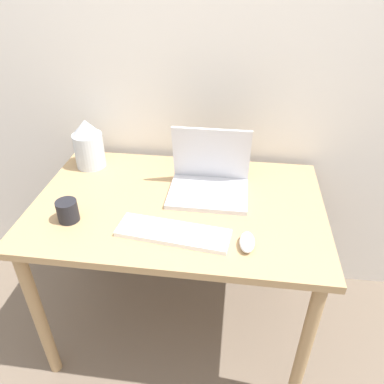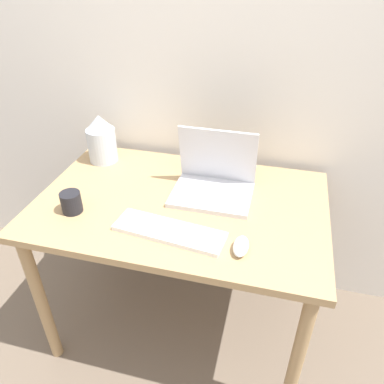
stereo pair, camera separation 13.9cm
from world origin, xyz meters
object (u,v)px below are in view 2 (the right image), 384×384
at_px(mouse, 241,246).
at_px(mug, 71,202).
at_px(laptop, 214,180).
at_px(keyboard, 169,231).
at_px(vase, 101,139).

bearing_deg(mouse, mug, 174.97).
relative_size(laptop, keyboard, 0.77).
bearing_deg(keyboard, vase, 136.34).
bearing_deg(vase, mouse, -32.76).
distance_m(mouse, mug, 0.67).
xyz_separation_m(laptop, mouse, (0.16, -0.33, -0.04)).
bearing_deg(laptop, mouse, -63.59).
relative_size(keyboard, vase, 1.83).
bearing_deg(laptop, keyboard, -108.11).
bearing_deg(mug, laptop, 28.03).
bearing_deg(laptop, mug, -151.97).
relative_size(laptop, mug, 3.88).
bearing_deg(keyboard, mouse, -5.05).
relative_size(mouse, vase, 0.47).
xyz_separation_m(vase, mug, (0.06, -0.41, -0.07)).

